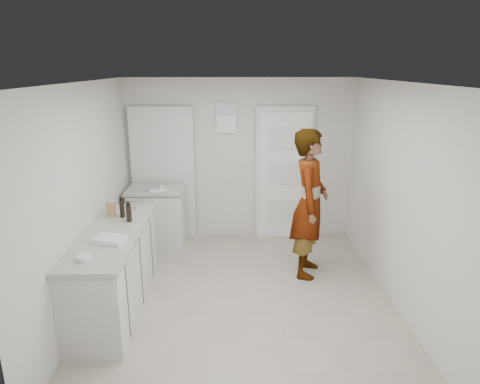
{
  "coord_description": "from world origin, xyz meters",
  "views": [
    {
      "loc": [
        -0.13,
        -4.56,
        2.66
      ],
      "look_at": [
        -0.03,
        0.4,
        1.2
      ],
      "focal_mm": 32.0,
      "sensor_mm": 36.0,
      "label": 1
    }
  ],
  "objects_px": {
    "oil_cruet_a": "(129,212)",
    "egg_bowl": "(84,258)",
    "person": "(310,204)",
    "oil_cruet_b": "(122,207)",
    "baking_dish": "(110,240)",
    "spice_jar": "(136,206)",
    "cake_mix_box": "(111,209)"
  },
  "relations": [
    {
      "from": "oil_cruet_a",
      "to": "egg_bowl",
      "type": "bearing_deg",
      "value": -99.78
    },
    {
      "from": "person",
      "to": "oil_cruet_b",
      "type": "height_order",
      "value": "person"
    },
    {
      "from": "oil_cruet_a",
      "to": "baking_dish",
      "type": "bearing_deg",
      "value": -95.74
    },
    {
      "from": "spice_jar",
      "to": "egg_bowl",
      "type": "relative_size",
      "value": 0.54
    },
    {
      "from": "oil_cruet_b",
      "to": "spice_jar",
      "type": "bearing_deg",
      "value": 71.92
    },
    {
      "from": "oil_cruet_a",
      "to": "baking_dish",
      "type": "distance_m",
      "value": 0.62
    },
    {
      "from": "cake_mix_box",
      "to": "egg_bowl",
      "type": "bearing_deg",
      "value": -68.11
    },
    {
      "from": "spice_jar",
      "to": "baking_dish",
      "type": "relative_size",
      "value": 0.2
    },
    {
      "from": "cake_mix_box",
      "to": "person",
      "type": "bearing_deg",
      "value": 25.14
    },
    {
      "from": "person",
      "to": "cake_mix_box",
      "type": "height_order",
      "value": "person"
    },
    {
      "from": "baking_dish",
      "to": "egg_bowl",
      "type": "xyz_separation_m",
      "value": [
        -0.12,
        -0.44,
        0.0
      ]
    },
    {
      "from": "cake_mix_box",
      "to": "baking_dish",
      "type": "xyz_separation_m",
      "value": [
        0.2,
        -0.8,
        -0.06
      ]
    },
    {
      "from": "cake_mix_box",
      "to": "spice_jar",
      "type": "distance_m",
      "value": 0.35
    },
    {
      "from": "spice_jar",
      "to": "person",
      "type": "bearing_deg",
      "value": 1.09
    },
    {
      "from": "egg_bowl",
      "to": "person",
      "type": "bearing_deg",
      "value": 32.84
    },
    {
      "from": "person",
      "to": "cake_mix_box",
      "type": "bearing_deg",
      "value": 112.29
    },
    {
      "from": "egg_bowl",
      "to": "baking_dish",
      "type": "bearing_deg",
      "value": 74.77
    },
    {
      "from": "oil_cruet_a",
      "to": "egg_bowl",
      "type": "height_order",
      "value": "oil_cruet_a"
    },
    {
      "from": "cake_mix_box",
      "to": "oil_cruet_b",
      "type": "xyz_separation_m",
      "value": [
        0.14,
        -0.04,
        0.04
      ]
    },
    {
      "from": "spice_jar",
      "to": "baking_dish",
      "type": "xyz_separation_m",
      "value": [
        -0.04,
        -1.05,
        -0.01
      ]
    },
    {
      "from": "egg_bowl",
      "to": "oil_cruet_b",
      "type": "bearing_deg",
      "value": 86.8
    },
    {
      "from": "spice_jar",
      "to": "egg_bowl",
      "type": "distance_m",
      "value": 1.5
    },
    {
      "from": "person",
      "to": "oil_cruet_a",
      "type": "xyz_separation_m",
      "value": [
        -2.19,
        -0.49,
        0.08
      ]
    },
    {
      "from": "person",
      "to": "baking_dish",
      "type": "relative_size",
      "value": 5.42
    },
    {
      "from": "cake_mix_box",
      "to": "egg_bowl",
      "type": "distance_m",
      "value": 1.24
    },
    {
      "from": "oil_cruet_a",
      "to": "cake_mix_box",
      "type": "bearing_deg",
      "value": 143.38
    },
    {
      "from": "spice_jar",
      "to": "cake_mix_box",
      "type": "bearing_deg",
      "value": -133.66
    },
    {
      "from": "cake_mix_box",
      "to": "oil_cruet_a",
      "type": "bearing_deg",
      "value": -18.35
    },
    {
      "from": "spice_jar",
      "to": "oil_cruet_a",
      "type": "height_order",
      "value": "oil_cruet_a"
    },
    {
      "from": "person",
      "to": "oil_cruet_b",
      "type": "bearing_deg",
      "value": 113.79
    },
    {
      "from": "oil_cruet_a",
      "to": "oil_cruet_b",
      "type": "distance_m",
      "value": 0.19
    },
    {
      "from": "baking_dish",
      "to": "oil_cruet_b",
      "type": "bearing_deg",
      "value": 93.97
    }
  ]
}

